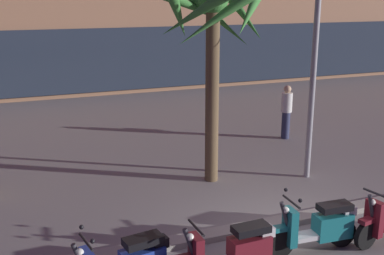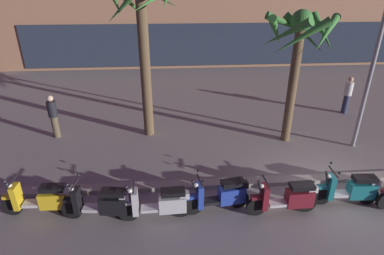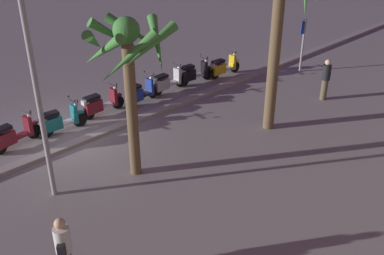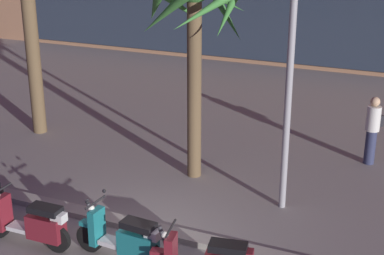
{
  "view_description": "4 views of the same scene",
  "coord_description": "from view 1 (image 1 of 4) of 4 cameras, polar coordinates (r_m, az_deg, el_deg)",
  "views": [
    {
      "loc": [
        -4.78,
        -6.96,
        4.4
      ],
      "look_at": [
        -0.32,
        4.29,
        1.07
      ],
      "focal_mm": 45.21,
      "sensor_mm": 36.0,
      "label": 1
    },
    {
      "loc": [
        -4.58,
        -7.0,
        5.43
      ],
      "look_at": [
        -3.92,
        1.72,
        1.33
      ],
      "focal_mm": 28.95,
      "sensor_mm": 36.0,
      "label": 2
    },
    {
      "loc": [
        6.3,
        12.54,
        7.46
      ],
      "look_at": [
        -2.06,
        3.74,
        1.06
      ],
      "focal_mm": 41.95,
      "sensor_mm": 36.0,
      "label": 3
    },
    {
      "loc": [
        4.75,
        -7.98,
        5.6
      ],
      "look_at": [
        -0.29,
        3.2,
        1.19
      ],
      "focal_mm": 53.53,
      "sensor_mm": 36.0,
      "label": 4
    }
  ],
  "objects": [
    {
      "name": "ground_plane",
      "position": [
        9.52,
        11.66,
        -12.49
      ],
      "size": [
        200.0,
        200.0,
        0.0
      ],
      "primitive_type": "plane",
      "color": "gray"
    },
    {
      "name": "palm_tree_by_mall_entrance",
      "position": [
        11.19,
        2.51,
        11.21
      ],
      "size": [
        2.62,
        2.53,
        4.68
      ],
      "color": "brown",
      "rests_on": "ground"
    },
    {
      "name": "street_lamp",
      "position": [
        11.73,
        14.47,
        11.44
      ],
      "size": [
        0.36,
        0.36,
        5.96
      ],
      "color": "#939399",
      "rests_on": "ground"
    },
    {
      "name": "curb_strip",
      "position": [
        9.86,
        10.09,
        -10.98
      ],
      "size": [
        60.0,
        0.36,
        0.12
      ],
      "primitive_type": "cube",
      "color": "gray",
      "rests_on": "ground"
    },
    {
      "name": "scooter_maroon_far_back",
      "position": [
        7.94,
        4.91,
        -14.44
      ],
      "size": [
        1.86,
        0.56,
        1.04
      ],
      "color": "black",
      "rests_on": "ground"
    },
    {
      "name": "pedestrian_window_shopping",
      "position": [
        15.42,
        11.08,
        1.99
      ],
      "size": [
        0.4,
        0.44,
        1.7
      ],
      "color": "#2D3351",
      "rests_on": "ground"
    },
    {
      "name": "scooter_teal_last_in_row",
      "position": [
        8.96,
        14.8,
        -11.25
      ],
      "size": [
        1.78,
        0.56,
        1.17
      ],
      "color": "black",
      "rests_on": "ground"
    }
  ]
}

